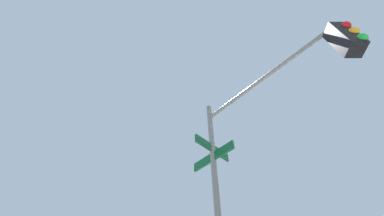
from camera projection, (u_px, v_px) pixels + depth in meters
The scene contains 1 object.
traffic_signal_near at pixel (272, 125), 4.02m from camera, with size 2.85×2.69×5.73m.
Camera 1 is at (-3.19, -7.31, 1.23)m, focal length 21.49 mm.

